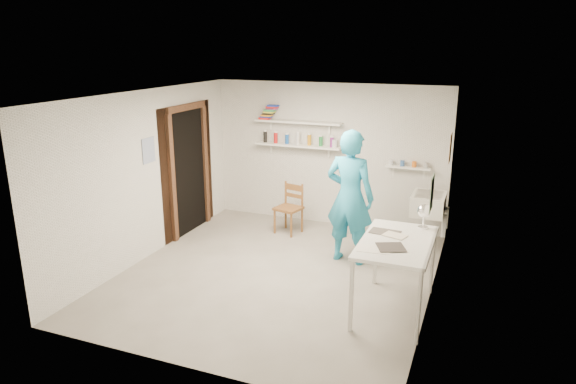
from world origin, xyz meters
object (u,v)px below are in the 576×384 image
(wooden_chair, at_px, (288,208))
(desk_lamp, at_px, (424,211))
(wall_clock, at_px, (353,171))
(work_table, at_px, (395,276))
(man, at_px, (350,197))
(belfast_sink, at_px, (428,204))

(wooden_chair, height_order, desk_lamp, desk_lamp)
(wall_clock, relative_size, desk_lamp, 2.09)
(wall_clock, relative_size, work_table, 0.26)
(man, height_order, wall_clock, man)
(wall_clock, xyz_separation_m, wooden_chair, (-1.18, 0.53, -0.85))
(wooden_chair, relative_size, work_table, 0.64)
(work_table, bearing_deg, belfast_sink, 87.03)
(belfast_sink, bearing_deg, wooden_chair, -175.64)
(belfast_sink, bearing_deg, wall_clock, -145.36)
(belfast_sink, relative_size, man, 0.31)
(work_table, relative_size, desk_lamp, 8.00)
(wooden_chair, bearing_deg, desk_lamp, -18.11)
(desk_lamp, bearing_deg, belfast_sink, 93.80)
(work_table, xyz_separation_m, desk_lamp, (0.22, 0.52, 0.66))
(work_table, bearing_deg, man, 125.66)
(work_table, bearing_deg, desk_lamp, 67.58)
(man, bearing_deg, desk_lamp, 154.93)
(desk_lamp, bearing_deg, wooden_chair, 148.04)
(man, distance_m, work_table, 1.57)
(belfast_sink, height_order, wooden_chair, belfast_sink)
(wall_clock, bearing_deg, desk_lamp, -31.88)
(man, xyz_separation_m, desk_lamp, (1.08, -0.68, 0.14))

